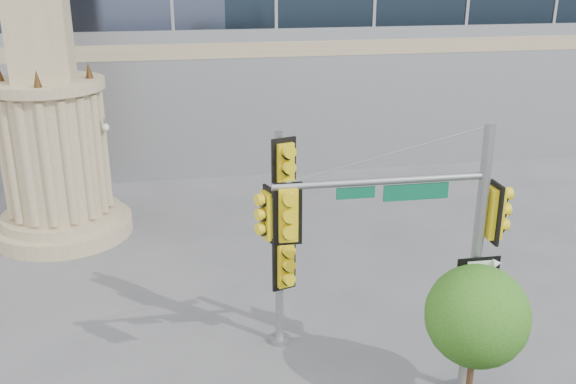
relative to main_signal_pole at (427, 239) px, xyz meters
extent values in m
plane|color=#545456|center=(-2.31, 1.15, -3.54)|extent=(120.00, 120.00, 0.00)
cylinder|color=tan|center=(-8.31, 10.15, -3.29)|extent=(4.40, 4.40, 0.50)
cylinder|color=tan|center=(-8.31, 10.15, -2.89)|extent=(3.80, 3.80, 0.30)
cylinder|color=tan|center=(-8.31, 10.15, -0.74)|extent=(3.00, 3.00, 4.00)
cylinder|color=tan|center=(-8.31, 10.15, 1.41)|extent=(3.50, 3.50, 0.30)
cone|color=#472D14|center=(-7.01, 10.15, 1.81)|extent=(0.24, 0.24, 0.50)
cylinder|color=slate|center=(1.03, -0.02, -0.68)|extent=(0.21, 0.21, 5.72)
cylinder|color=slate|center=(-0.97, 0.02, 1.22)|extent=(4.01, 0.21, 0.13)
cube|color=#0A5B3A|center=(-0.30, -0.01, 0.98)|extent=(1.24, 0.06, 0.31)
cube|color=yellow|center=(-2.68, 0.06, 0.70)|extent=(0.53, 0.28, 1.19)
cube|color=yellow|center=(1.30, -0.02, 0.46)|extent=(0.28, 0.53, 1.19)
cube|color=black|center=(1.03, -0.15, -0.54)|extent=(0.88, 0.05, 0.29)
cube|color=maroon|center=(1.03, -0.15, -1.21)|extent=(0.31, 0.03, 0.44)
cylinder|color=slate|center=(-2.42, 2.50, -3.48)|extent=(0.49, 0.49, 0.12)
cylinder|color=slate|center=(-2.42, 2.50, -0.98)|extent=(0.18, 0.18, 5.12)
cube|color=yellow|center=(-2.35, 2.29, 0.86)|extent=(0.62, 0.45, 1.28)
cube|color=yellow|center=(-2.63, 2.43, -0.27)|extent=(0.45, 0.62, 1.28)
cube|color=yellow|center=(-2.35, 2.29, -1.39)|extent=(0.62, 0.45, 1.28)
cube|color=black|center=(-2.21, 2.44, -0.93)|extent=(0.61, 0.22, 0.20)
cylinder|color=#382314|center=(0.84, -0.64, -2.70)|extent=(0.13, 0.13, 1.70)
sphere|color=#265313|center=(0.84, -0.64, -1.38)|extent=(1.98, 1.98, 1.98)
sphere|color=#265313|center=(1.27, -0.40, -1.66)|extent=(1.22, 1.22, 1.22)
sphere|color=#265313|center=(0.51, -0.87, -1.61)|extent=(1.04, 1.04, 1.04)
camera|label=1|loc=(-4.65, -10.42, 4.97)|focal=40.00mm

